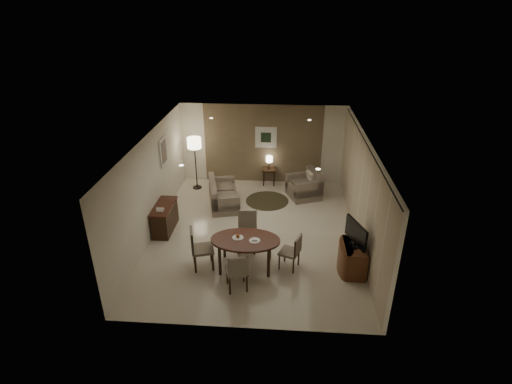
# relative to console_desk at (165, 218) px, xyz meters

# --- Properties ---
(room_shell) EXTENTS (5.50, 7.00, 2.70)m
(room_shell) POSITION_rel_console_desk_xyz_m (2.49, 0.40, 0.98)
(room_shell) COLOR beige
(room_shell) RESTS_ON ground
(taupe_accent) EXTENTS (3.96, 0.03, 2.70)m
(taupe_accent) POSITION_rel_console_desk_xyz_m (2.49, 3.48, 0.98)
(taupe_accent) COLOR #756349
(taupe_accent) RESTS_ON wall_back
(curtain_wall) EXTENTS (0.08, 6.70, 2.58)m
(curtain_wall) POSITION_rel_console_desk_xyz_m (5.17, 0.00, 0.95)
(curtain_wall) COLOR beige
(curtain_wall) RESTS_ON wall_right
(curtain_rod) EXTENTS (0.03, 6.80, 0.03)m
(curtain_rod) POSITION_rel_console_desk_xyz_m (5.17, 0.00, 2.27)
(curtain_rod) COLOR black
(curtain_rod) RESTS_ON wall_right
(art_back_frame) EXTENTS (0.72, 0.03, 0.72)m
(art_back_frame) POSITION_rel_console_desk_xyz_m (2.59, 3.46, 1.23)
(art_back_frame) COLOR silver
(art_back_frame) RESTS_ON wall_back
(art_back_canvas) EXTENTS (0.34, 0.01, 0.34)m
(art_back_canvas) POSITION_rel_console_desk_xyz_m (2.59, 3.44, 1.23)
(art_back_canvas) COLOR black
(art_back_canvas) RESTS_ON wall_back
(art_left_frame) EXTENTS (0.03, 0.60, 0.80)m
(art_left_frame) POSITION_rel_console_desk_xyz_m (-0.23, 1.20, 1.48)
(art_left_frame) COLOR silver
(art_left_frame) RESTS_ON wall_left
(art_left_canvas) EXTENTS (0.01, 0.46, 0.64)m
(art_left_canvas) POSITION_rel_console_desk_xyz_m (-0.21, 1.20, 1.48)
(art_left_canvas) COLOR gray
(art_left_canvas) RESTS_ON wall_left
(downlight_nl) EXTENTS (0.10, 0.10, 0.01)m
(downlight_nl) POSITION_rel_console_desk_xyz_m (1.09, -1.80, 2.31)
(downlight_nl) COLOR white
(downlight_nl) RESTS_ON ceiling
(downlight_nr) EXTENTS (0.10, 0.10, 0.01)m
(downlight_nr) POSITION_rel_console_desk_xyz_m (3.89, -1.80, 2.31)
(downlight_nr) COLOR white
(downlight_nr) RESTS_ON ceiling
(downlight_fl) EXTENTS (0.10, 0.10, 0.01)m
(downlight_fl) POSITION_rel_console_desk_xyz_m (1.09, 1.80, 2.31)
(downlight_fl) COLOR white
(downlight_fl) RESTS_ON ceiling
(downlight_fr) EXTENTS (0.10, 0.10, 0.01)m
(downlight_fr) POSITION_rel_console_desk_xyz_m (3.89, 1.80, 2.31)
(downlight_fr) COLOR white
(downlight_fr) RESTS_ON ceiling
(console_desk) EXTENTS (0.48, 1.20, 0.75)m
(console_desk) POSITION_rel_console_desk_xyz_m (0.00, 0.00, 0.00)
(console_desk) COLOR #492217
(console_desk) RESTS_ON floor
(telephone) EXTENTS (0.20, 0.14, 0.09)m
(telephone) POSITION_rel_console_desk_xyz_m (0.00, -0.30, 0.43)
(telephone) COLOR white
(telephone) RESTS_ON console_desk
(tv_cabinet) EXTENTS (0.48, 0.90, 0.70)m
(tv_cabinet) POSITION_rel_console_desk_xyz_m (4.89, -1.50, -0.03)
(tv_cabinet) COLOR brown
(tv_cabinet) RESTS_ON floor
(flat_tv) EXTENTS (0.36, 0.85, 0.60)m
(flat_tv) POSITION_rel_console_desk_xyz_m (4.87, -1.50, 0.65)
(flat_tv) COLOR black
(flat_tv) RESTS_ON tv_cabinet
(dining_table) EXTENTS (1.62, 1.01, 0.76)m
(dining_table) POSITION_rel_console_desk_xyz_m (2.37, -1.52, 0.00)
(dining_table) COLOR #492217
(dining_table) RESTS_ON floor
(chair_near) EXTENTS (0.56, 0.56, 0.94)m
(chair_near) POSITION_rel_console_desk_xyz_m (2.25, -2.31, 0.09)
(chair_near) COLOR gray
(chair_near) RESTS_ON floor
(chair_far) EXTENTS (0.50, 0.50, 1.02)m
(chair_far) POSITION_rel_console_desk_xyz_m (2.33, -0.82, 0.13)
(chair_far) COLOR gray
(chair_far) RESTS_ON floor
(chair_left) EXTENTS (0.61, 0.61, 1.02)m
(chair_left) POSITION_rel_console_desk_xyz_m (1.37, -1.59, 0.13)
(chair_left) COLOR gray
(chair_left) RESTS_ON floor
(chair_right) EXTENTS (0.55, 0.55, 0.88)m
(chair_right) POSITION_rel_console_desk_xyz_m (3.39, -1.48, 0.07)
(chair_right) COLOR gray
(chair_right) RESTS_ON floor
(plate_a) EXTENTS (0.26, 0.26, 0.02)m
(plate_a) POSITION_rel_console_desk_xyz_m (2.19, -1.47, 0.39)
(plate_a) COLOR white
(plate_a) RESTS_ON dining_table
(plate_b) EXTENTS (0.26, 0.26, 0.02)m
(plate_b) POSITION_rel_console_desk_xyz_m (2.59, -1.57, 0.39)
(plate_b) COLOR white
(plate_b) RESTS_ON dining_table
(fruit_apple) EXTENTS (0.09, 0.09, 0.09)m
(fruit_apple) POSITION_rel_console_desk_xyz_m (2.19, -1.47, 0.45)
(fruit_apple) COLOR #973F11
(fruit_apple) RESTS_ON plate_a
(napkin) EXTENTS (0.12, 0.08, 0.03)m
(napkin) POSITION_rel_console_desk_xyz_m (2.59, -1.57, 0.42)
(napkin) COLOR white
(napkin) RESTS_ON plate_b
(round_rug) EXTENTS (1.35, 1.35, 0.01)m
(round_rug) POSITION_rel_console_desk_xyz_m (2.72, 1.94, -0.37)
(round_rug) COLOR #464127
(round_rug) RESTS_ON floor
(sofa) EXTENTS (1.78, 1.17, 0.77)m
(sofa) POSITION_rel_console_desk_xyz_m (1.39, 1.62, 0.01)
(sofa) COLOR gray
(sofa) RESTS_ON floor
(armchair) EXTENTS (1.20, 1.23, 0.86)m
(armchair) POSITION_rel_console_desk_xyz_m (3.88, 2.34, 0.06)
(armchair) COLOR gray
(armchair) RESTS_ON floor
(side_table) EXTENTS (0.44, 0.44, 0.56)m
(side_table) POSITION_rel_console_desk_xyz_m (2.72, 3.23, -0.09)
(side_table) COLOR #321E10
(side_table) RESTS_ON floor
(table_lamp) EXTENTS (0.22, 0.22, 0.50)m
(table_lamp) POSITION_rel_console_desk_xyz_m (2.72, 3.24, 0.44)
(table_lamp) COLOR #FFEAC1
(table_lamp) RESTS_ON side_table
(floor_lamp) EXTENTS (0.45, 0.45, 1.77)m
(floor_lamp) POSITION_rel_console_desk_xyz_m (0.31, 2.74, 0.51)
(floor_lamp) COLOR #FFE5B7
(floor_lamp) RESTS_ON floor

